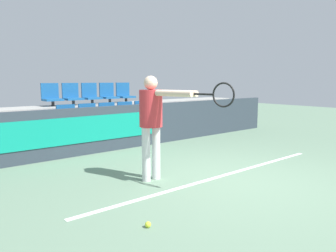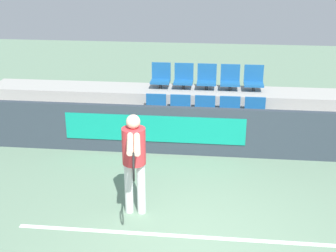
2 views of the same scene
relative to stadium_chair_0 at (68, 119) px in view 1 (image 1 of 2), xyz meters
The scene contains 17 objects.
ground_plane 4.07m from the stadium_chair_0, 75.07° to the right, with size 30.00×30.00×0.00m, color slate.
court_baseline 3.74m from the stadium_chair_0, 73.66° to the right, with size 5.21×0.08×0.01m.
barrier_wall 1.21m from the stadium_chair_0, 32.55° to the right, with size 10.20×0.14×0.99m.
bleacher_tier_front 1.14m from the stadium_chair_0, ahead, with size 9.80×0.89×0.47m.
bleacher_tier_middle 1.32m from the stadium_chair_0, 37.05° to the left, with size 9.80×0.89×0.93m.
stadium_chair_0 is the anchor object (origin of this frame).
stadium_chair_1 0.52m from the stadium_chair_0, ahead, with size 0.42×0.37×0.55m.
stadium_chair_2 1.03m from the stadium_chair_0, ahead, with size 0.42×0.37×0.55m.
stadium_chair_3 1.55m from the stadium_chair_0, ahead, with size 0.42×0.37×0.55m.
stadium_chair_4 2.06m from the stadium_chair_0, ahead, with size 0.42×0.37×0.55m.
stadium_chair_5 1.01m from the stadium_chair_0, 90.00° to the left, with size 0.42×0.37×0.55m.
stadium_chair_6 1.13m from the stadium_chair_0, 60.00° to the left, with size 0.42×0.37×0.55m.
stadium_chair_7 1.44m from the stadium_chair_0, 40.89° to the left, with size 0.42×0.37×0.55m.
stadium_chair_8 1.85m from the stadium_chair_0, 30.00° to the left, with size 0.42×0.37×0.55m.
stadium_chair_9 2.30m from the stadium_chair_0, 23.41° to the left, with size 0.42×0.37×0.55m.
tennis_player 3.02m from the stadium_chair_0, 88.29° to the right, with size 0.44×1.57×1.62m.
tennis_ball 4.41m from the stadium_chair_0, 102.83° to the right, with size 0.07×0.07×0.07m.
Camera 1 is at (-3.96, -3.04, 1.56)m, focal length 35.00 mm.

